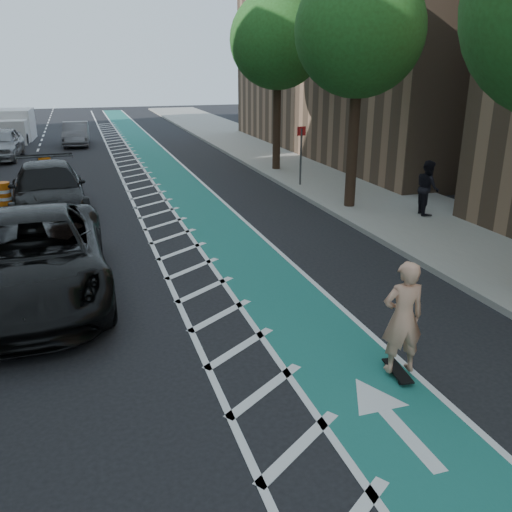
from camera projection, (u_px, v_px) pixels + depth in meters
name	position (u px, v px, depth m)	size (l,w,h in m)	color
ground	(156.00, 362.00, 9.27)	(120.00, 120.00, 0.00)	black
bike_lane	(201.00, 208.00, 19.11)	(2.00, 90.00, 0.01)	#1B6155
buffer_strip	(158.00, 212.00, 18.67)	(1.40, 90.00, 0.01)	silver
sidewalk_right	(365.00, 194.00, 20.97)	(5.00, 90.00, 0.15)	gray
curb_right	(307.00, 198.00, 20.26)	(0.12, 90.00, 0.16)	gray
tree_r_c	(363.00, 31.00, 16.81)	(4.20, 4.20, 7.90)	#382619
tree_r_d	(275.00, 41.00, 23.98)	(4.20, 4.20, 7.90)	#382619
sign_post	(301.00, 155.00, 21.79)	(0.35, 0.08, 2.47)	#4C4C4C
skateboard	(397.00, 371.00, 8.84)	(0.31, 0.80, 0.10)	black
skateboarder	(403.00, 318.00, 8.51)	(0.69, 0.45, 1.89)	tan
suv_near	(33.00, 257.00, 11.57)	(3.05, 6.61, 1.84)	black
suv_far	(48.00, 190.00, 18.09)	(2.36, 5.80, 1.68)	black
car_silver	(1.00, 144.00, 28.75)	(1.94, 4.82, 1.64)	gray
car_grey	(76.00, 134.00, 33.72)	(1.49, 4.28, 1.41)	#5C5B60
pedestrian	(427.00, 188.00, 17.54)	(0.86, 0.67, 1.77)	black
box_truck	(14.00, 127.00, 35.59)	(2.36, 4.86, 1.98)	white
barrel_b	(4.00, 195.00, 19.29)	(0.63, 0.63, 0.86)	#DD5C0B
barrel_c	(46.00, 167.00, 24.33)	(0.66, 0.66, 0.90)	orange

